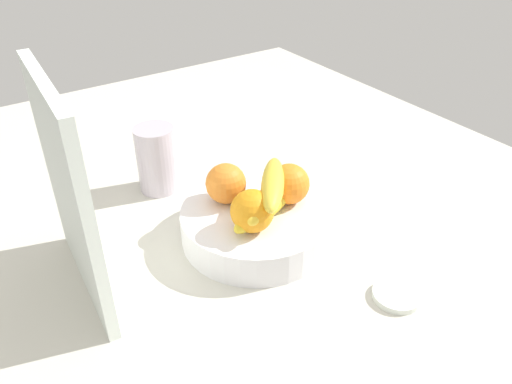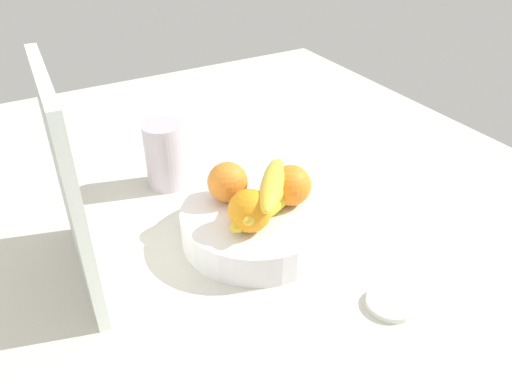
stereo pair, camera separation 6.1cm
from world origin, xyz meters
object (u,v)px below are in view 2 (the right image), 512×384
(orange_front_left, at_px, (228,182))
(jar_lid, at_px, (391,303))
(cutting_board, at_px, (68,186))
(thermos_tumbler, at_px, (165,155))
(orange_center, at_px, (291,185))
(banana_bunch, at_px, (268,197))
(orange_front_right, at_px, (250,211))
(fruit_bowl, at_px, (256,224))

(orange_front_left, xyz_separation_m, jar_lid, (-0.32, -0.13, -0.09))
(cutting_board, bearing_deg, thermos_tumbler, -43.57)
(orange_center, relative_size, banana_bunch, 0.43)
(orange_front_right, relative_size, cutting_board, 0.21)
(jar_lid, bearing_deg, orange_front_right, 32.08)
(banana_bunch, xyz_separation_m, jar_lid, (-0.23, -0.09, -0.10))
(fruit_bowl, relative_size, orange_front_right, 3.68)
(jar_lid, bearing_deg, banana_bunch, 21.37)
(banana_bunch, height_order, cutting_board, cutting_board)
(fruit_bowl, xyz_separation_m, orange_front_right, (-0.04, 0.04, 0.07))
(thermos_tumbler, distance_m, jar_lid, 0.55)
(fruit_bowl, xyz_separation_m, cutting_board, (0.05, 0.30, 0.15))
(fruit_bowl, height_order, orange_front_left, orange_front_left)
(cutting_board, distance_m, thermos_tumbler, 0.32)
(fruit_bowl, distance_m, thermos_tumbler, 0.27)
(orange_front_right, bearing_deg, orange_front_left, -4.94)
(orange_front_left, xyz_separation_m, cutting_board, (-0.00, 0.27, 0.08))
(orange_front_left, bearing_deg, banana_bunch, -156.53)
(orange_center, xyz_separation_m, cutting_board, (0.06, 0.37, 0.08))
(cutting_board, height_order, jar_lid, cutting_board)
(orange_front_left, bearing_deg, orange_front_right, 175.06)
(fruit_bowl, bearing_deg, banana_bunch, -161.79)
(fruit_bowl, distance_m, orange_center, 0.10)
(cutting_board, bearing_deg, orange_front_right, -105.82)
(orange_front_left, bearing_deg, cutting_board, 91.00)
(cutting_board, relative_size, jar_lid, 4.56)
(orange_front_left, distance_m, cutting_board, 0.28)
(fruit_bowl, bearing_deg, cutting_board, 80.05)
(orange_center, relative_size, jar_lid, 0.96)
(thermos_tumbler, bearing_deg, orange_front_left, -166.42)
(jar_lid, bearing_deg, orange_center, 7.35)
(jar_lid, bearing_deg, orange_front_left, 21.94)
(orange_front_right, xyz_separation_m, cutting_board, (0.09, 0.26, 0.08))
(orange_center, xyz_separation_m, banana_bunch, (-0.02, 0.06, 0.00))
(orange_center, bearing_deg, orange_front_right, 107.60)
(orange_front_right, bearing_deg, thermos_tumbler, 7.57)
(fruit_bowl, distance_m, orange_front_right, 0.09)
(orange_front_right, relative_size, orange_center, 1.00)
(orange_front_right, height_order, banana_bunch, banana_bunch)
(fruit_bowl, height_order, orange_front_right, orange_front_right)
(cutting_board, relative_size, thermos_tumbler, 2.51)
(orange_front_left, height_order, orange_center, same)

